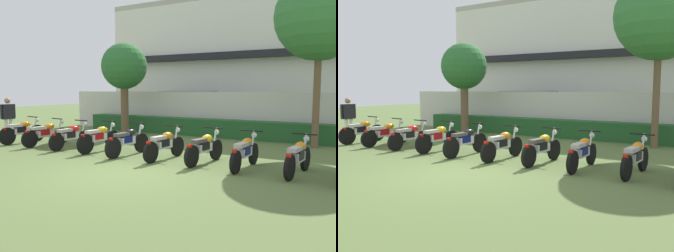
# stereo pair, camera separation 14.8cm
# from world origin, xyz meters

# --- Properties ---
(ground) EXTENTS (60.00, 60.00, 0.00)m
(ground) POSITION_xyz_m (0.00, 0.00, 0.00)
(ground) COLOR #566B38
(building) EXTENTS (18.74, 6.50, 7.20)m
(building) POSITION_xyz_m (0.00, 14.67, 3.60)
(building) COLOR white
(building) RESTS_ON ground
(compound_wall) EXTENTS (17.80, 0.30, 1.89)m
(compound_wall) POSITION_xyz_m (0.00, 7.99, 0.94)
(compound_wall) COLOR silver
(compound_wall) RESTS_ON ground
(hedge_row) EXTENTS (14.24, 0.70, 0.74)m
(hedge_row) POSITION_xyz_m (0.00, 7.29, 0.37)
(hedge_row) COLOR #235628
(hedge_row) RESTS_ON ground
(parked_car) EXTENTS (4.64, 2.38, 1.89)m
(parked_car) POSITION_xyz_m (-3.03, 9.83, 0.94)
(parked_car) COLOR navy
(parked_car) RESTS_ON ground
(tree_near_inspector) EXTENTS (2.05, 2.05, 4.06)m
(tree_near_inspector) POSITION_xyz_m (-4.50, 6.16, 2.98)
(tree_near_inspector) COLOR brown
(tree_near_inspector) RESTS_ON ground
(tree_far_side) EXTENTS (2.99, 2.99, 5.95)m
(tree_far_side) POSITION_xyz_m (3.50, 6.34, 4.44)
(tree_far_side) COLOR brown
(tree_far_side) RESTS_ON ground
(motorcycle_in_row_0) EXTENTS (0.60, 1.87, 0.98)m
(motorcycle_in_row_0) POSITION_xyz_m (-6.13, 1.99, 0.46)
(motorcycle_in_row_0) COLOR black
(motorcycle_in_row_0) RESTS_ON ground
(motorcycle_in_row_1) EXTENTS (0.60, 1.89, 0.95)m
(motorcycle_in_row_1) POSITION_xyz_m (-4.90, 2.03, 0.44)
(motorcycle_in_row_1) COLOR black
(motorcycle_in_row_1) RESTS_ON ground
(motorcycle_in_row_2) EXTENTS (0.60, 1.85, 0.95)m
(motorcycle_in_row_2) POSITION_xyz_m (-3.64, 2.01, 0.44)
(motorcycle_in_row_2) COLOR black
(motorcycle_in_row_2) RESTS_ON ground
(motorcycle_in_row_3) EXTENTS (0.60, 1.84, 0.98)m
(motorcycle_in_row_3) POSITION_xyz_m (-2.43, 2.05, 0.46)
(motorcycle_in_row_3) COLOR black
(motorcycle_in_row_3) RESTS_ON ground
(motorcycle_in_row_4) EXTENTS (0.60, 1.93, 0.97)m
(motorcycle_in_row_4) POSITION_xyz_m (-1.23, 1.97, 0.45)
(motorcycle_in_row_4) COLOR black
(motorcycle_in_row_4) RESTS_ON ground
(motorcycle_in_row_5) EXTENTS (0.60, 1.88, 0.95)m
(motorcycle_in_row_5) POSITION_xyz_m (0.05, 2.00, 0.44)
(motorcycle_in_row_5) COLOR black
(motorcycle_in_row_5) RESTS_ON ground
(motorcycle_in_row_6) EXTENTS (0.60, 1.86, 0.95)m
(motorcycle_in_row_6) POSITION_xyz_m (1.27, 2.07, 0.44)
(motorcycle_in_row_6) COLOR black
(motorcycle_in_row_6) RESTS_ON ground
(motorcycle_in_row_7) EXTENTS (0.60, 1.87, 0.94)m
(motorcycle_in_row_7) POSITION_xyz_m (2.43, 2.00, 0.44)
(motorcycle_in_row_7) COLOR black
(motorcycle_in_row_7) RESTS_ON ground
(motorcycle_in_row_8) EXTENTS (0.60, 1.81, 0.95)m
(motorcycle_in_row_8) POSITION_xyz_m (3.72, 1.97, 0.44)
(motorcycle_in_row_8) COLOR black
(motorcycle_in_row_8) RESTS_ON ground
(inspector_person) EXTENTS (0.22, 0.67, 1.67)m
(inspector_person) POSITION_xyz_m (-7.36, 2.30, 0.99)
(inspector_person) COLOR silver
(inspector_person) RESTS_ON ground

